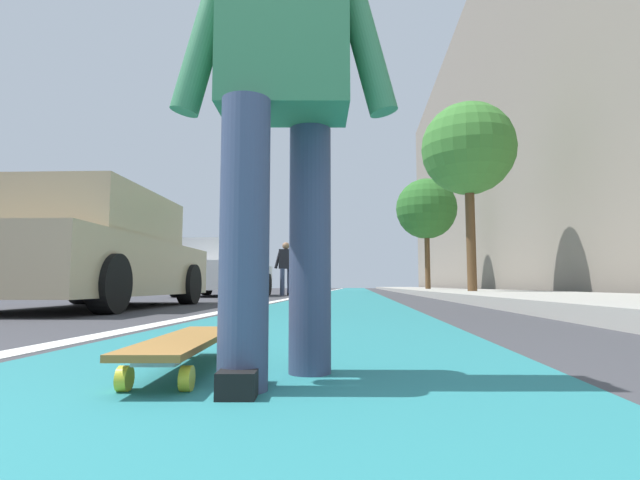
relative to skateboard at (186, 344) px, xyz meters
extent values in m
plane|color=#38383D|center=(8.85, -0.25, -0.09)|extent=(80.00, 80.00, 0.00)
cube|color=#237075|center=(22.85, -0.25, -0.09)|extent=(56.00, 2.00, 0.00)
cube|color=silver|center=(18.85, 0.90, -0.09)|extent=(52.00, 0.16, 0.01)
cube|color=#9E9B93|center=(16.85, -3.82, -0.02)|extent=(52.00, 3.20, 0.15)
cube|color=gray|center=(20.85, -6.45, 6.83)|extent=(40.00, 1.20, 13.85)
cylinder|color=yellow|center=(0.29, 0.11, -0.06)|extent=(0.07, 0.04, 0.07)
cylinder|color=yellow|center=(0.31, -0.06, -0.06)|extent=(0.07, 0.04, 0.07)
cylinder|color=yellow|center=(-0.31, 0.06, -0.06)|extent=(0.07, 0.04, 0.07)
cylinder|color=yellow|center=(-0.29, -0.11, -0.06)|extent=(0.07, 0.04, 0.07)
cube|color=silver|center=(0.30, 0.02, -0.01)|extent=(0.07, 0.12, 0.02)
cube|color=silver|center=(-0.30, -0.02, -0.01)|extent=(0.07, 0.12, 0.02)
cube|color=olive|center=(0.00, 0.00, 0.01)|extent=(0.85, 0.27, 0.02)
cylinder|color=#384260|center=(-0.28, -0.26, 0.32)|extent=(0.14, 0.14, 0.82)
cylinder|color=#384260|center=(0.00, -0.42, 0.32)|extent=(0.14, 0.14, 0.82)
cube|color=black|center=(-0.28, -0.26, -0.06)|extent=(0.27, 0.12, 0.07)
cube|color=#33724C|center=(-0.15, -0.35, 1.03)|extent=(0.27, 0.42, 0.60)
cylinder|color=#33724C|center=(-0.17, -0.11, 1.03)|extent=(0.11, 0.24, 0.60)
cylinder|color=#33724C|center=(-0.13, -0.59, 1.03)|extent=(0.11, 0.24, 0.60)
cube|color=tan|center=(4.33, 2.81, 0.42)|extent=(4.20, 1.91, 0.70)
cube|color=tan|center=(4.18, 2.80, 1.07)|extent=(2.34, 1.70, 0.60)
cube|color=#4C606B|center=(5.32, 2.84, 1.07)|extent=(0.10, 1.55, 0.51)
cylinder|color=black|center=(5.58, 3.69, 0.21)|extent=(0.62, 0.24, 0.61)
cylinder|color=black|center=(5.65, 2.02, 0.21)|extent=(0.62, 0.24, 0.61)
cylinder|color=black|center=(3.08, 1.92, 0.21)|extent=(0.62, 0.24, 0.61)
cube|color=silver|center=(11.25, 3.00, 0.43)|extent=(4.07, 1.98, 0.70)
cube|color=silver|center=(11.10, 3.00, 1.08)|extent=(2.25, 1.79, 0.60)
cube|color=#4C606B|center=(12.21, 3.02, 1.08)|extent=(0.07, 1.67, 0.51)
cylinder|color=black|center=(12.48, 3.93, 0.22)|extent=(0.63, 0.23, 0.63)
cylinder|color=black|center=(12.52, 2.12, 0.22)|extent=(0.63, 0.23, 0.63)
cylinder|color=black|center=(9.98, 3.88, 0.22)|extent=(0.63, 0.23, 0.63)
cylinder|color=black|center=(10.02, 2.07, 0.22)|extent=(0.63, 0.23, 0.63)
cylinder|color=#2D2D2D|center=(18.13, 1.30, 1.83)|extent=(0.12, 0.12, 3.85)
cube|color=black|center=(18.13, 1.30, 4.16)|extent=(0.24, 0.28, 0.80)
sphere|color=red|center=(18.26, 1.30, 4.42)|extent=(0.16, 0.16, 0.16)
sphere|color=#392907|center=(18.26, 1.30, 4.16)|extent=(0.16, 0.16, 0.16)
sphere|color=black|center=(18.26, 1.30, 3.90)|extent=(0.16, 0.16, 0.16)
cylinder|color=brown|center=(10.69, -3.42, 1.38)|extent=(0.23, 0.23, 2.95)
sphere|color=#3D7F33|center=(10.69, -3.42, 3.69)|extent=(2.37, 2.37, 2.37)
cylinder|color=brown|center=(18.31, -3.42, 1.19)|extent=(0.21, 0.21, 2.57)
sphere|color=#2D6B28|center=(18.31, -3.42, 3.35)|extent=(2.49, 2.49, 2.49)
cylinder|color=#384260|center=(12.27, 1.40, 0.29)|extent=(0.13, 0.13, 0.77)
cylinder|color=#384260|center=(12.03, 1.57, 0.29)|extent=(0.13, 0.13, 0.77)
cube|color=black|center=(12.27, 1.40, -0.06)|extent=(0.24, 0.09, 0.07)
cube|color=black|center=(12.16, 1.50, 0.96)|extent=(0.22, 0.37, 0.56)
cylinder|color=black|center=(12.16, 1.27, 0.96)|extent=(0.08, 0.22, 0.57)
cylinder|color=black|center=(12.16, 1.72, 0.96)|extent=(0.08, 0.22, 0.57)
sphere|color=#936B4C|center=(12.16, 1.50, 1.34)|extent=(0.21, 0.21, 0.21)
camera|label=1|loc=(-1.60, -0.58, 0.19)|focal=26.99mm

